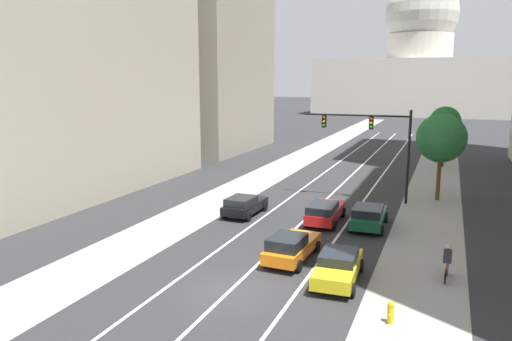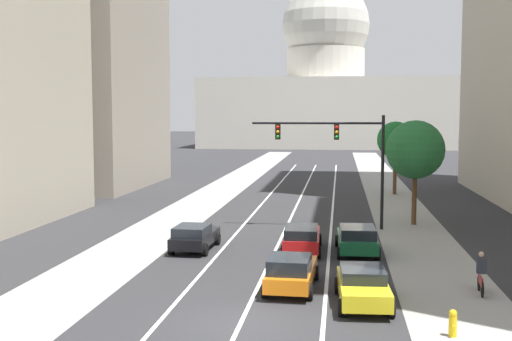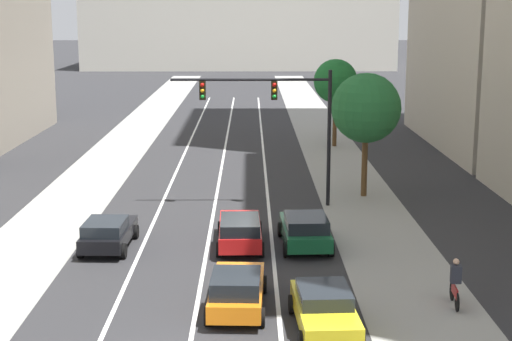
{
  "view_description": "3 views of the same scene",
  "coord_description": "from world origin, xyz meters",
  "px_view_note": "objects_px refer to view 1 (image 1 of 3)",
  "views": [
    {
      "loc": [
        8.62,
        -18.45,
        9.32
      ],
      "look_at": [
        -1.5,
        6.95,
        4.19
      ],
      "focal_mm": 33.99,
      "sensor_mm": 36.0,
      "label": 1
    },
    {
      "loc": [
        3.33,
        -21.38,
        7.22
      ],
      "look_at": [
        -2.03,
        19.78,
        3.57
      ],
      "focal_mm": 45.31,
      "sensor_mm": 36.0,
      "label": 2
    },
    {
      "loc": [
        1.87,
        -20.7,
        10.19
      ],
      "look_at": [
        2.13,
        12.66,
        3.25
      ],
      "focal_mm": 54.72,
      "sensor_mm": 36.0,
      "label": 3
    }
  ],
  "objects_px": {
    "capitol_building": "(418,67)",
    "street_tree_far_right": "(441,138)",
    "car_orange": "(291,247)",
    "fire_hydrant": "(391,312)",
    "car_red": "(325,212)",
    "car_yellow": "(338,266)",
    "traffic_signal_mast": "(375,135)",
    "cyclist": "(447,263)",
    "car_green": "(369,216)",
    "street_tree_near_right": "(445,122)",
    "car_black": "(244,205)"
  },
  "relations": [
    {
      "from": "car_yellow",
      "to": "traffic_signal_mast",
      "type": "bearing_deg",
      "value": 0.13
    },
    {
      "from": "fire_hydrant",
      "to": "car_red",
      "type": "bearing_deg",
      "value": 114.66
    },
    {
      "from": "street_tree_near_right",
      "to": "cyclist",
      "type": "bearing_deg",
      "value": -88.66
    },
    {
      "from": "car_green",
      "to": "car_orange",
      "type": "height_order",
      "value": "car_orange"
    },
    {
      "from": "car_red",
      "to": "street_tree_near_right",
      "type": "distance_m",
      "value": 26.66
    },
    {
      "from": "car_yellow",
      "to": "car_orange",
      "type": "xyz_separation_m",
      "value": [
        -2.84,
        1.64,
        0.04
      ]
    },
    {
      "from": "car_yellow",
      "to": "street_tree_near_right",
      "type": "distance_m",
      "value": 34.86
    },
    {
      "from": "traffic_signal_mast",
      "to": "street_tree_far_right",
      "type": "bearing_deg",
      "value": 24.08
    },
    {
      "from": "car_yellow",
      "to": "traffic_signal_mast",
      "type": "relative_size",
      "value": 0.55
    },
    {
      "from": "cyclist",
      "to": "street_tree_near_right",
      "type": "bearing_deg",
      "value": 5.81
    },
    {
      "from": "car_black",
      "to": "cyclist",
      "type": "distance_m",
      "value": 14.85
    },
    {
      "from": "car_green",
      "to": "street_tree_near_right",
      "type": "relative_size",
      "value": 0.7
    },
    {
      "from": "traffic_signal_mast",
      "to": "cyclist",
      "type": "height_order",
      "value": "traffic_signal_mast"
    },
    {
      "from": "fire_hydrant",
      "to": "cyclist",
      "type": "xyz_separation_m",
      "value": [
        1.97,
        5.29,
        0.39
      ]
    },
    {
      "from": "car_black",
      "to": "traffic_signal_mast",
      "type": "distance_m",
      "value": 11.64
    },
    {
      "from": "capitol_building",
      "to": "cyclist",
      "type": "relative_size",
      "value": 30.63
    },
    {
      "from": "car_orange",
      "to": "cyclist",
      "type": "xyz_separation_m",
      "value": [
        7.59,
        0.39,
        0.08
      ]
    },
    {
      "from": "car_yellow",
      "to": "cyclist",
      "type": "relative_size",
      "value": 2.62
    },
    {
      "from": "car_green",
      "to": "car_black",
      "type": "bearing_deg",
      "value": 89.75
    },
    {
      "from": "cyclist",
      "to": "street_tree_far_right",
      "type": "bearing_deg",
      "value": 7.38
    },
    {
      "from": "fire_hydrant",
      "to": "capitol_building",
      "type": "bearing_deg",
      "value": 93.32
    },
    {
      "from": "car_orange",
      "to": "street_tree_near_right",
      "type": "height_order",
      "value": "street_tree_near_right"
    },
    {
      "from": "street_tree_far_right",
      "to": "street_tree_near_right",
      "type": "height_order",
      "value": "street_tree_far_right"
    },
    {
      "from": "car_green",
      "to": "street_tree_far_right",
      "type": "xyz_separation_m",
      "value": [
        3.91,
        9.38,
        4.11
      ]
    },
    {
      "from": "car_yellow",
      "to": "car_red",
      "type": "bearing_deg",
      "value": 14.82
    },
    {
      "from": "car_orange",
      "to": "fire_hydrant",
      "type": "xyz_separation_m",
      "value": [
        5.62,
        -4.91,
        -0.31
      ]
    },
    {
      "from": "car_black",
      "to": "street_tree_far_right",
      "type": "bearing_deg",
      "value": -50.21
    },
    {
      "from": "cyclist",
      "to": "street_tree_far_right",
      "type": "distance_m",
      "value": 16.85
    },
    {
      "from": "capitol_building",
      "to": "street_tree_near_right",
      "type": "bearing_deg",
      "value": -84.37
    },
    {
      "from": "capitol_building",
      "to": "street_tree_far_right",
      "type": "distance_m",
      "value": 100.32
    },
    {
      "from": "car_yellow",
      "to": "street_tree_near_right",
      "type": "bearing_deg",
      "value": -9.36
    },
    {
      "from": "car_red",
      "to": "car_yellow",
      "type": "xyz_separation_m",
      "value": [
        2.83,
        -8.94,
        -0.05
      ]
    },
    {
      "from": "car_orange",
      "to": "fire_hydrant",
      "type": "distance_m",
      "value": 7.47
    },
    {
      "from": "car_green",
      "to": "street_tree_near_right",
      "type": "bearing_deg",
      "value": -11.04
    },
    {
      "from": "traffic_signal_mast",
      "to": "capitol_building",
      "type": "bearing_deg",
      "value": 91.93
    },
    {
      "from": "fire_hydrant",
      "to": "street_tree_near_right",
      "type": "xyz_separation_m",
      "value": [
        1.21,
        37.65,
        4.41
      ]
    },
    {
      "from": "car_black",
      "to": "cyclist",
      "type": "relative_size",
      "value": 2.49
    },
    {
      "from": "car_green",
      "to": "car_orange",
      "type": "xyz_separation_m",
      "value": [
        -2.85,
        -7.35,
        -0.01
      ]
    },
    {
      "from": "fire_hydrant",
      "to": "street_tree_near_right",
      "type": "height_order",
      "value": "street_tree_near_right"
    },
    {
      "from": "capitol_building",
      "to": "car_red",
      "type": "distance_m",
      "value": 109.77
    },
    {
      "from": "car_black",
      "to": "car_orange",
      "type": "distance_m",
      "value": 9.06
    },
    {
      "from": "fire_hydrant",
      "to": "traffic_signal_mast",
      "type": "bearing_deg",
      "value": 100.42
    },
    {
      "from": "car_orange",
      "to": "fire_hydrant",
      "type": "relative_size",
      "value": 5.07
    },
    {
      "from": "car_orange",
      "to": "street_tree_near_right",
      "type": "distance_m",
      "value": 33.7
    },
    {
      "from": "car_orange",
      "to": "cyclist",
      "type": "bearing_deg",
      "value": -84.8
    },
    {
      "from": "car_black",
      "to": "car_red",
      "type": "relative_size",
      "value": 0.89
    },
    {
      "from": "capitol_building",
      "to": "car_orange",
      "type": "xyz_separation_m",
      "value": [
        1.41,
        -116.4,
        -11.98
      ]
    },
    {
      "from": "car_orange",
      "to": "street_tree_near_right",
      "type": "bearing_deg",
      "value": -9.52
    },
    {
      "from": "fire_hydrant",
      "to": "car_green",
      "type": "bearing_deg",
      "value": 102.73
    },
    {
      "from": "car_green",
      "to": "car_orange",
      "type": "distance_m",
      "value": 7.88
    }
  ]
}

